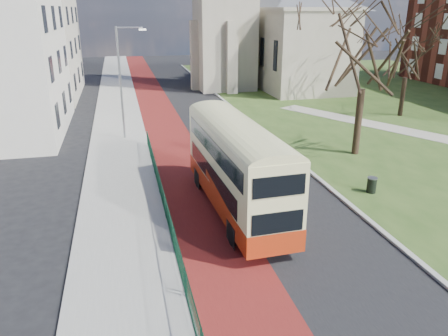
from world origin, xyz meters
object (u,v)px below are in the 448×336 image
object	(u,v)px
streetlamp	(122,78)
litter_bin	(372,185)
bus	(236,163)
winter_tree_near	(368,33)
winter_tree_far	(410,46)

from	to	relation	value
streetlamp	litter_bin	world-z (taller)	streetlamp
bus	winter_tree_near	world-z (taller)	winter_tree_near
winter_tree_near	litter_bin	xyz separation A→B (m)	(-2.56, -6.26, -7.35)
winter_tree_far	litter_bin	distance (m)	20.51
streetlamp	winter_tree_far	bearing A→B (deg)	4.48
streetlamp	winter_tree_near	size ratio (longest dim) A/B	0.71
streetlamp	winter_tree_near	distance (m)	16.89
winter_tree_far	litter_bin	bearing A→B (deg)	-128.41
streetlamp	bus	world-z (taller)	streetlamp
litter_bin	winter_tree_near	bearing A→B (deg)	67.76
bus	winter_tree_far	world-z (taller)	winter_tree_far
streetlamp	bus	size ratio (longest dim) A/B	0.78
winter_tree_near	bus	bearing A→B (deg)	-146.56
winter_tree_near	winter_tree_far	bearing A→B (deg)	43.48
streetlamp	winter_tree_far	distance (m)	24.71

